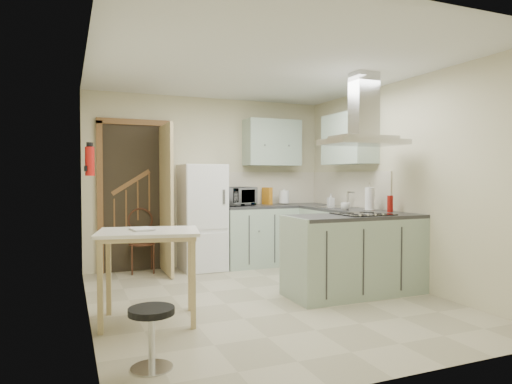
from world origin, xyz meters
name	(u,v)px	position (x,y,z in m)	size (l,w,h in m)	color
floor	(266,299)	(0.00, 0.00, 0.00)	(4.20, 4.20, 0.00)	#B2A98B
ceiling	(266,67)	(0.00, 0.00, 2.50)	(4.20, 4.20, 0.00)	silver
back_wall	(210,182)	(0.00, 2.10, 1.25)	(3.60, 3.60, 0.00)	beige
left_wall	(88,185)	(-1.80, 0.00, 1.25)	(4.20, 4.20, 0.00)	beige
right_wall	(400,183)	(1.80, 0.00, 1.25)	(4.20, 4.20, 0.00)	beige
doorway	(135,197)	(-1.10, 2.07, 1.05)	(1.10, 0.12, 2.10)	brown
fridge	(202,217)	(-0.20, 1.80, 0.75)	(0.60, 0.60, 1.50)	white
counter_back	(258,235)	(0.66, 1.80, 0.45)	(1.08, 0.60, 0.90)	#9EB2A0
counter_right	(330,238)	(1.50, 1.12, 0.45)	(0.60, 1.95, 0.90)	#9EB2A0
splashback	(268,188)	(0.96, 2.09, 1.15)	(1.68, 0.02, 0.50)	beige
wall_cabinet_back	(272,143)	(0.95, 1.93, 1.85)	(0.85, 0.35, 0.70)	#9EB2A0
wall_cabinet_right	(349,139)	(1.62, 0.85, 1.85)	(0.35, 0.90, 0.70)	#9EB2A0
peninsula	(355,254)	(1.02, -0.18, 0.45)	(1.55, 0.65, 0.90)	#9EB2A0
hob	(363,214)	(1.12, -0.18, 0.91)	(0.58, 0.50, 0.01)	black
extractor_hood	(364,142)	(1.12, -0.18, 1.72)	(0.90, 0.55, 0.10)	silver
sink	(337,207)	(1.50, 0.95, 0.91)	(0.45, 0.40, 0.01)	silver
fire_extinguisher	(90,161)	(-1.74, 0.90, 1.50)	(0.10, 0.10, 0.32)	#B2140F
drop_leaf_table	(149,276)	(-1.29, -0.27, 0.42)	(0.90, 0.67, 0.84)	tan
bentwood_chair	(142,243)	(-1.03, 1.93, 0.40)	(0.36, 0.36, 0.80)	#4D2019
stool	(152,338)	(-1.45, -1.32, 0.22)	(0.32, 0.32, 0.43)	black
microwave	(238,196)	(0.36, 1.83, 1.04)	(0.49, 0.33, 0.27)	black
kettle	(284,197)	(1.12, 1.84, 1.02)	(0.16, 0.16, 0.23)	white
cereal_box	(267,196)	(0.87, 1.93, 1.03)	(0.07, 0.17, 0.26)	#C77717
soap_bottle	(331,200)	(1.59, 1.25, 0.99)	(0.08, 0.08, 0.18)	silver
paper_towel	(370,199)	(1.58, 0.31, 1.05)	(0.12, 0.12, 0.30)	white
cup	(346,206)	(1.31, 0.45, 0.95)	(0.12, 0.12, 0.10)	silver
red_bottle	(390,204)	(1.66, 0.01, 1.00)	(0.07, 0.07, 0.20)	#A3140E
book	(131,224)	(-1.44, -0.24, 0.90)	(0.19, 0.26, 0.11)	#AB3947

